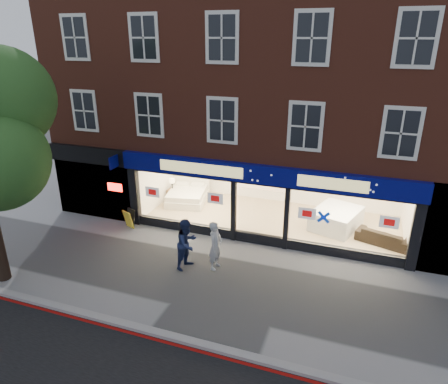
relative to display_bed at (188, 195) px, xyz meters
The scene contains 12 objects.
ground 7.27m from the display_bed, 53.38° to the right, with size 120.00×120.00×0.00m, color gray.
kerb_line 9.92m from the display_bed, 64.13° to the right, with size 60.00×0.10×0.01m, color #8C0A07.
kerb_stone 9.74m from the display_bed, 63.61° to the right, with size 60.00×0.25×0.12m, color gray.
showroom_floor 4.38m from the display_bed, ahead, with size 11.00×4.50×0.10m, color tan.
building 7.66m from the display_bed, 14.49° to the left, with size 19.00×8.26×10.30m.
display_bed is the anchor object (origin of this frame).
bedside_table 0.78m from the display_bed, behind, with size 0.45×0.45×0.55m, color brown.
mattress_stack 7.09m from the display_bed, ahead, with size 2.21×2.50×0.83m.
sofa 9.02m from the display_bed, ahead, with size 2.00×0.78×0.58m, color black.
a_board 3.46m from the display_bed, 111.09° to the right, with size 0.52×0.33×0.80m, color yellow.
pedestrian_grey 6.02m from the display_bed, 56.15° to the right, with size 0.64×0.42×1.76m, color #ABAEB3.
pedestrian_blue 5.81m from the display_bed, 65.51° to the right, with size 0.90×0.70×1.85m, color #1A244B.
Camera 1 is at (3.40, -10.56, 7.68)m, focal length 32.00 mm.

